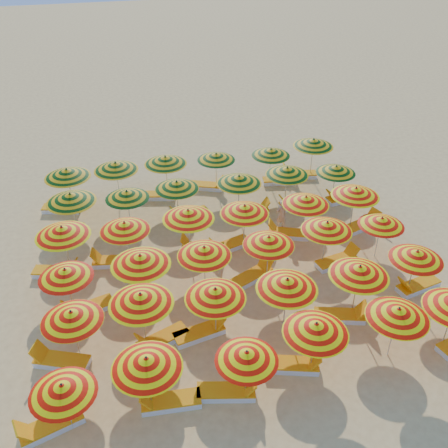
{
  "coord_description": "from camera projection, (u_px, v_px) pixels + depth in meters",
  "views": [
    {
      "loc": [
        -4.01,
        -15.06,
        12.26
      ],
      "look_at": [
        0.0,
        0.5,
        1.6
      ],
      "focal_mm": 40.0,
      "sensor_mm": 36.0,
      "label": 1
    }
  ],
  "objects": [
    {
      "name": "umbrella_4",
      "position": [
        398.0,
        313.0,
        14.91
      ],
      "size": [
        2.55,
        2.55,
        2.04
      ],
      "color": "silver",
      "rests_on": "ground"
    },
    {
      "name": "lounger_13",
      "position": [
        57.0,
        272.0,
        19.13
      ],
      "size": [
        1.83,
        1.06,
        0.69
      ],
      "rotation": [
        0.0,
        0.0,
        -0.3
      ],
      "color": "white",
      "rests_on": "ground"
    },
    {
      "name": "lounger_19",
      "position": [
        65.0,
        236.0,
        21.13
      ],
      "size": [
        1.83,
        1.06,
        0.69
      ],
      "rotation": [
        0.0,
        0.0,
        -0.29
      ],
      "color": "white",
      "rests_on": "ground"
    },
    {
      "name": "lounger_7",
      "position": [
        200.0,
        332.0,
        16.49
      ],
      "size": [
        1.81,
        0.9,
        0.69
      ],
      "rotation": [
        0.0,
        0.0,
        0.19
      ],
      "color": "white",
      "rests_on": "ground"
    },
    {
      "name": "umbrella_27",
      "position": [
        239.0,
        180.0,
        21.75
      ],
      "size": [
        2.39,
        2.39,
        2.11
      ],
      "color": "silver",
      "rests_on": "ground"
    },
    {
      "name": "umbrella_24",
      "position": [
        71.0,
        198.0,
        20.35
      ],
      "size": [
        2.61,
        2.61,
        2.17
      ],
      "color": "silver",
      "rests_on": "ground"
    },
    {
      "name": "umbrella_29",
      "position": [
        336.0,
        169.0,
        22.9
      ],
      "size": [
        2.18,
        2.18,
        1.93
      ],
      "color": "silver",
      "rests_on": "ground"
    },
    {
      "name": "lounger_22",
      "position": [
        296.0,
        204.0,
        23.31
      ],
      "size": [
        1.78,
        0.73,
        0.69
      ],
      "rotation": [
        0.0,
        0.0,
        3.23
      ],
      "color": "white",
      "rests_on": "ground"
    },
    {
      "name": "umbrella_1",
      "position": [
        147.0,
        363.0,
        13.28
      ],
      "size": [
        2.39,
        2.39,
        2.08
      ],
      "color": "silver",
      "rests_on": "ground"
    },
    {
      "name": "umbrella_16",
      "position": [
        327.0,
        226.0,
        18.75
      ],
      "size": [
        2.3,
        2.3,
        2.07
      ],
      "color": "silver",
      "rests_on": "ground"
    },
    {
      "name": "lounger_5",
      "position": [
        61.0,
        361.0,
        15.49
      ],
      "size": [
        1.82,
        1.21,
        0.69
      ],
      "rotation": [
        0.0,
        0.0,
        2.74
      ],
      "color": "white",
      "rests_on": "ground"
    },
    {
      "name": "lounger_12",
      "position": [
        337.0,
        261.0,
        19.71
      ],
      "size": [
        1.81,
        0.89,
        0.69
      ],
      "rotation": [
        0.0,
        0.0,
        0.19
      ],
      "color": "white",
      "rests_on": "ground"
    },
    {
      "name": "umbrella_19",
      "position": [
        125.0,
        227.0,
        18.8
      ],
      "size": [
        2.48,
        2.48,
        2.03
      ],
      "color": "silver",
      "rests_on": "ground"
    },
    {
      "name": "umbrella_32",
      "position": [
        165.0,
        160.0,
        23.3
      ],
      "size": [
        2.27,
        2.27,
        2.12
      ],
      "color": "silver",
      "rests_on": "ground"
    },
    {
      "name": "umbrella_30",
      "position": [
        67.0,
        173.0,
        22.13
      ],
      "size": [
        2.51,
        2.51,
        2.17
      ],
      "color": "silver",
      "rests_on": "ground"
    },
    {
      "name": "lounger_20",
      "position": [
        189.0,
        215.0,
        22.55
      ],
      "size": [
        1.82,
        0.98,
        0.69
      ],
      "rotation": [
        0.0,
        0.0,
        3.38
      ],
      "color": "white",
      "rests_on": "ground"
    },
    {
      "name": "umbrella_28",
      "position": [
        287.0,
        171.0,
        22.45
      ],
      "size": [
        2.17,
        2.17,
        2.08
      ],
      "color": "silver",
      "rests_on": "ground"
    },
    {
      "name": "umbrella_18",
      "position": [
        62.0,
        231.0,
        18.33
      ],
      "size": [
        2.68,
        2.68,
        2.17
      ],
      "color": "silver",
      "rests_on": "ground"
    },
    {
      "name": "lounger_9",
      "position": [
        417.0,
        286.0,
        18.45
      ],
      "size": [
        1.81,
        0.92,
        0.69
      ],
      "rotation": [
        0.0,
        0.0,
        3.34
      ],
      "color": "white",
      "rests_on": "ground"
    },
    {
      "name": "umbrella_13",
      "position": [
        140.0,
        260.0,
        16.86
      ],
      "size": [
        2.36,
        2.36,
        2.19
      ],
      "color": "silver",
      "rests_on": "ground"
    },
    {
      "name": "lounger_2",
      "position": [
        228.0,
        392.0,
        14.53
      ],
      "size": [
        1.82,
        0.97,
        0.69
      ],
      "rotation": [
        0.0,
        0.0,
        -0.24
      ],
      "color": "white",
      "rests_on": "ground"
    },
    {
      "name": "umbrella_11",
      "position": [
        417.0,
        255.0,
        17.35
      ],
      "size": [
        2.35,
        2.35,
        2.0
      ],
      "color": "silver",
      "rests_on": "ground"
    },
    {
      "name": "umbrella_20",
      "position": [
        188.0,
        214.0,
        19.29
      ],
      "size": [
        2.63,
        2.63,
        2.17
      ],
      "color": "silver",
      "rests_on": "ground"
    },
    {
      "name": "beachgoer_a",
      "position": [
        281.0,
        214.0,
        21.58
      ],
      "size": [
        0.54,
        0.4,
        1.36
      ],
      "primitive_type": "imported",
      "rotation": [
        0.0,
        0.0,
        3.29
      ],
      "color": "tan",
      "rests_on": "ground"
    },
    {
      "name": "umbrella_22",
      "position": [
        306.0,
        201.0,
        20.35
      ],
      "size": [
        2.02,
        2.02,
        2.06
      ],
      "color": "silver",
      "rests_on": "ground"
    },
    {
      "name": "umbrella_26",
      "position": [
        177.0,
        185.0,
        21.49
      ],
      "size": [
        2.01,
        2.01,
        2.03
      ],
      "color": "silver",
      "rests_on": "ground"
    },
    {
      "name": "umbrella_23",
      "position": [
        356.0,
        192.0,
        20.78
      ],
      "size": [
        2.32,
        2.32,
        2.15
      ],
      "color": "silver",
      "rests_on": "ground"
    },
    {
      "name": "lounger_15",
      "position": [
        202.0,
        248.0,
        20.42
      ],
      "size": [
        1.83,
        1.08,
        0.69
      ],
      "rotation": [
        0.0,
        0.0,
        2.83
      ],
      "color": "white",
      "rests_on": "ground"
    },
    {
      "name": "umbrella_21",
      "position": [
        245.0,
        209.0,
        19.72
      ],
      "size": [
        2.2,
        2.2,
        2.09
      ],
      "color": "silver",
      "rests_on": "ground"
    },
    {
      "name": "lounger_27",
      "position": [
        281.0,
        180.0,
        25.23
      ],
      "size": [
        1.81,
        0.89,
        0.69
      ],
      "rotation": [
        0.0,
        0.0,
        -0.19
      ],
      "color": "white",
      "rests_on": "ground"
    },
    {
      "name": "umbrella_31",
      "position": [
        116.0,
        166.0,
        22.73
      ],
      "size": [
        2.66,
        2.66,
        2.15
      ],
      "color": "silver",
      "rests_on": "ground"
    },
    {
      "name": "lounger_8",
      "position": [
        341.0,
        315.0,
        17.15
      ],
      "size": [
        1.83,
        1.06,
        0.69
      ],
      "rotation": [
        0.0,
        0.0,
        -0.3
      ],
      "color": "white",
      "rests_on": "ground"
    },
    {
      "name": "lounger_24",
      "position": [
        62.0,
        208.0,
        23.0
      ],
      "size": [
        1.82,
        1.02,
        0.69
      ],
      "rotation": [
        0.0,
        0.0,
        -0.27
      ],
      "color": "white",
      "rests_on": "ground"
    },
    {
      "name": "lounger_25",
      "position": [
        158.0,
        195.0,
        23.98
      ],
      "size": [
        1.82,
        0.98,
        0.69
      ],
      "rotation": [
        0.0,
        0.0,
        -0.24
      ],
      "color": "white",
      "rests_on": "ground"
    },
    {
      "name": "umbrella_2",
      "position": [
        247.0,
        356.0,
        13.69
      ],
      "size": [
        2.23,
        2.23,
        1.89
      ],
      "color": "silver",
      "rests_on": "ground"
    },
    {
      "name": "umbrella_10",
      "position": [
        359.0,
        271.0,
        16.44
      ],
      "size": [
        2.27,
        2.27,
        2.14
      ],
      "color": "silver",
      "rests_on": "ground"
    },
    {
      "name": "lounger_10",
      "position": [
        88.0,
        308.0,
        17.45
      ],
      "size": [
        1.82,
        1.03,
        0.69
      ],
      "rotation": [
        0.0,
        0.0,
        3.41
      ],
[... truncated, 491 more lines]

